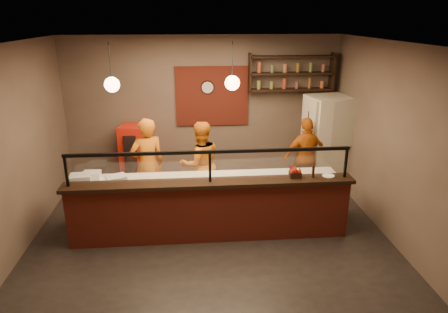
{
  "coord_description": "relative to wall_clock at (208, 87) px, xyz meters",
  "views": [
    {
      "loc": [
        -0.28,
        -6.2,
        3.58
      ],
      "look_at": [
        0.27,
        0.3,
        1.26
      ],
      "focal_mm": 32.0,
      "sensor_mm": 36.0,
      "label": 1
    }
  ],
  "objects": [
    {
      "name": "pizza_dough",
      "position": [
        0.25,
        -2.22,
        -1.19
      ],
      "size": [
        0.68,
        0.68,
        0.01
      ],
      "primitive_type": "cylinder",
      "rotation": [
        0.0,
        0.0,
        -0.34
      ],
      "color": "white",
      "rests_on": "worktop"
    },
    {
      "name": "wall_clock",
      "position": [
        0.0,
        0.0,
        0.0
      ],
      "size": [
        0.3,
        0.04,
        0.3
      ],
      "primitive_type": "cylinder",
      "rotation": [
        1.57,
        0.0,
        0.0
      ],
      "color": "black",
      "rests_on": "wall_back"
    },
    {
      "name": "worktop_cabinet",
      "position": [
        -0.1,
        -2.26,
        -1.68
      ],
      "size": [
        4.6,
        0.75,
        0.85
      ],
      "primitive_type": "cube",
      "color": "gray",
      "rests_on": "floor"
    },
    {
      "name": "small_plate",
      "position": [
        1.87,
        -2.71,
        -1.03
      ],
      "size": [
        0.24,
        0.24,
        0.01
      ],
      "primitive_type": "cylinder",
      "rotation": [
        0.0,
        0.0,
        -0.24
      ],
      "color": "white",
      "rests_on": "counter_ledge"
    },
    {
      "name": "prep_tub_a",
      "position": [
        -2.25,
        -2.32,
        -1.12
      ],
      "size": [
        0.37,
        0.31,
        0.17
      ],
      "primitive_type": "cube",
      "rotation": [
        0.0,
        0.0,
        0.14
      ],
      "color": "silver",
      "rests_on": "worktop"
    },
    {
      "name": "cook_mid",
      "position": [
        -0.22,
        -1.39,
        -1.25
      ],
      "size": [
        0.97,
        0.85,
        1.7
      ],
      "primitive_type": "imported",
      "rotation": [
        0.0,
        0.0,
        3.43
      ],
      "color": "orange",
      "rests_on": "floor"
    },
    {
      "name": "pepper_mill",
      "position": [
        1.59,
        -2.74,
        -0.94
      ],
      "size": [
        0.05,
        0.05,
        0.2
      ],
      "primitive_type": "cylinder",
      "rotation": [
        0.0,
        0.0,
        0.22
      ],
      "color": "black",
      "rests_on": "counter_ledge"
    },
    {
      "name": "wall_back",
      "position": [
        -0.1,
        0.04,
        -0.5
      ],
      "size": [
        6.0,
        0.0,
        6.0
      ],
      "primitive_type": "plane",
      "rotation": [
        1.57,
        0.0,
        0.0
      ],
      "color": "#6A584D",
      "rests_on": "floor"
    },
    {
      "name": "service_counter",
      "position": [
        -0.1,
        -2.76,
        -1.6
      ],
      "size": [
        4.6,
        0.25,
        1.0
      ],
      "primitive_type": "cube",
      "color": "maroon",
      "rests_on": "floor"
    },
    {
      "name": "worktop",
      "position": [
        -0.1,
        -2.26,
        -1.23
      ],
      "size": [
        4.6,
        0.75,
        0.05
      ],
      "primitive_type": "cube",
      "color": "white",
      "rests_on": "worktop_cabinet"
    },
    {
      "name": "brick_patch",
      "position": [
        0.1,
        0.01,
        -0.2
      ],
      "size": [
        1.6,
        0.04,
        1.3
      ],
      "primitive_type": "cube",
      "color": "maroon",
      "rests_on": "wall_back"
    },
    {
      "name": "prep_tub_b",
      "position": [
        -2.11,
        -2.15,
        -1.13
      ],
      "size": [
        0.29,
        0.23,
        0.14
      ],
      "primitive_type": "cube",
      "rotation": [
        0.0,
        0.0,
        -0.0
      ],
      "color": "white",
      "rests_on": "worktop"
    },
    {
      "name": "prep_tub_c",
      "position": [
        -1.65,
        -2.4,
        -1.12
      ],
      "size": [
        0.39,
        0.35,
        0.16
      ],
      "primitive_type": "cube",
      "rotation": [
        0.0,
        0.0,
        0.38
      ],
      "color": "white",
      "rests_on": "worktop"
    },
    {
      "name": "wall_shelving",
      "position": [
        1.8,
        -0.14,
        0.3
      ],
      "size": [
        1.84,
        0.28,
        0.85
      ],
      "color": "black",
      "rests_on": "wall_back"
    },
    {
      "name": "condiment_caddy",
      "position": [
        1.3,
        -2.71,
        -0.99
      ],
      "size": [
        0.19,
        0.15,
        0.1
      ],
      "primitive_type": "cube",
      "rotation": [
        0.0,
        0.0,
        0.03
      ],
      "color": "black",
      "rests_on": "counter_ledge"
    },
    {
      "name": "rolling_pin",
      "position": [
        -0.49,
        -2.33,
        -1.17
      ],
      "size": [
        0.34,
        0.1,
        0.06
      ],
      "primitive_type": "cylinder",
      "rotation": [
        0.0,
        1.57,
        0.14
      ],
      "color": "gold",
      "rests_on": "worktop"
    },
    {
      "name": "red_cooler",
      "position": [
        -1.6,
        -0.31,
        -1.42
      ],
      "size": [
        0.67,
        0.63,
        1.37
      ],
      "primitive_type": "cube",
      "rotation": [
        0.0,
        0.0,
        -0.17
      ],
      "color": "red",
      "rests_on": "floor"
    },
    {
      "name": "ceiling",
      "position": [
        -0.1,
        -2.46,
        1.1
      ],
      "size": [
        6.0,
        6.0,
        0.0
      ],
      "primitive_type": "plane",
      "rotation": [
        3.14,
        0.0,
        0.0
      ],
      "color": "#3B302D",
      "rests_on": "wall_back"
    },
    {
      "name": "pendant_right",
      "position": [
        0.3,
        -2.26,
        0.45
      ],
      "size": [
        0.24,
        0.24,
        0.77
      ],
      "color": "black",
      "rests_on": "ceiling"
    },
    {
      "name": "sneeze_guard",
      "position": [
        -0.1,
        -2.76,
        -0.73
      ],
      "size": [
        4.5,
        0.05,
        0.52
      ],
      "color": "white",
      "rests_on": "counter_ledge"
    },
    {
      "name": "pendant_left",
      "position": [
        -1.6,
        -2.26,
        0.45
      ],
      "size": [
        0.24,
        0.24,
        0.77
      ],
      "color": "black",
      "rests_on": "ceiling"
    },
    {
      "name": "cook_right",
      "position": [
        1.95,
        -1.13,
        -1.27
      ],
      "size": [
        1.02,
        0.56,
        1.66
      ],
      "primitive_type": "imported",
      "rotation": [
        0.0,
        0.0,
        3.3
      ],
      "color": "#C45F12",
      "rests_on": "floor"
    },
    {
      "name": "wall_right",
      "position": [
        2.9,
        -2.46,
        -0.5
      ],
      "size": [
        0.0,
        5.0,
        5.0
      ],
      "primitive_type": "plane",
      "rotation": [
        1.57,
        0.0,
        -1.57
      ],
      "color": "#6A584D",
      "rests_on": "floor"
    },
    {
      "name": "fridge",
      "position": [
        2.5,
        -0.71,
        -1.1
      ],
      "size": [
        0.97,
        0.92,
        2.0
      ],
      "primitive_type": "cube",
      "rotation": [
        0.0,
        0.0,
        0.19
      ],
      "color": "beige",
      "rests_on": "floor"
    },
    {
      "name": "floor",
      "position": [
        -0.1,
        -2.46,
        -2.1
      ],
      "size": [
        6.0,
        6.0,
        0.0
      ],
      "primitive_type": "plane",
      "color": "black",
      "rests_on": "ground"
    },
    {
      "name": "wall_left",
      "position": [
        -3.1,
        -2.46,
        -0.5
      ],
      "size": [
        0.0,
        5.0,
        5.0
      ],
      "primitive_type": "plane",
      "rotation": [
        1.57,
        0.0,
        1.57
      ],
      "color": "#6A584D",
      "rests_on": "floor"
    },
    {
      "name": "cook_left",
      "position": [
        -1.22,
        -1.49,
        -1.2
      ],
      "size": [
        0.77,
        0.65,
        1.81
      ],
      "primitive_type": "imported",
      "rotation": [
        0.0,
        0.0,
        3.53
      ],
      "color": "#CB6913",
      "rests_on": "floor"
    },
    {
      "name": "wall_front",
      "position": [
        -0.1,
        -4.96,
        -0.5
      ],
      "size": [
        6.0,
        0.0,
        6.0
      ],
      "primitive_type": "plane",
      "rotation": [
        -1.57,
        0.0,
        0.0
      ],
      "color": "#6A584D",
      "rests_on": "floor"
    },
    {
      "name": "counter_ledge",
      "position": [
        -0.1,
        -2.76,
        -1.07
      ],
      "size": [
        4.7,
        0.37,
        0.06
      ],
      "primitive_type": "cube",
      "color": "black",
      "rests_on": "service_counter"
    }
  ]
}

